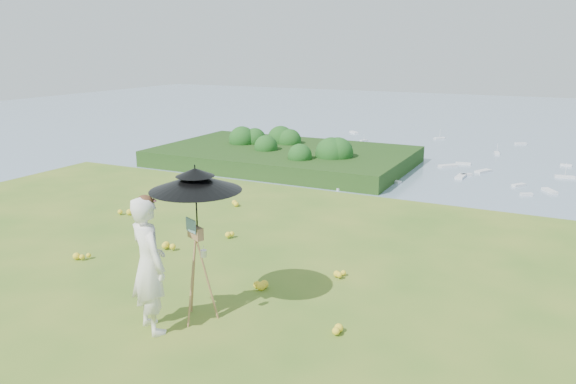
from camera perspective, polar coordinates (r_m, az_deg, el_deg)
The scene contains 12 objects.
ground at distance 8.98m, azimuth -20.45°, elevation -9.17°, with size 14.00×14.00×0.00m, color #417120.
shoreline_tier at distance 89.88m, azimuth 20.14°, elevation -12.37°, with size 170.00×28.00×8.00m, color #6C6156.
bay_water at distance 248.42m, azimuth 24.72°, elevation 4.63°, with size 700.00×700.00×0.00m, color #7288A3.
peninsula at distance 182.78m, azimuth -0.44°, elevation 4.42°, with size 90.00×60.00×12.00m, color #15360E, non-canonical shape.
slope_trees at distance 44.95m, azimuth 16.36°, elevation -10.27°, with size 110.00×50.00×6.00m, color #195419, non-canonical shape.
harbor_town at distance 87.22m, azimuth 20.52°, elevation -8.55°, with size 110.00×22.00×5.00m, color white, non-canonical shape.
moored_boats at distance 171.61m, azimuth 19.49°, elevation 1.31°, with size 140.00×140.00×0.70m, color white, non-canonical shape.
wildflowers at distance 9.12m, azimuth -19.34°, elevation -8.31°, with size 10.00×10.50×0.12m, color yellow, non-canonical shape.
painter at distance 7.16m, azimuth -13.96°, elevation -7.19°, with size 0.64×0.42×1.75m, color white.
field_easel at distance 7.38m, azimuth -9.22°, elevation -7.78°, with size 0.53×0.53×1.39m, color olive, non-canonical shape.
sun_umbrella at distance 7.10m, azimuth -9.31°, elevation -0.90°, with size 1.16×1.16×0.93m, color black, non-canonical shape.
painter_cap at distance 6.91m, azimuth -14.37°, elevation -0.82°, with size 0.22×0.26×0.10m, color pink, non-canonical shape.
Camera 1 is at (6.19, -5.50, 3.49)m, focal length 35.00 mm.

